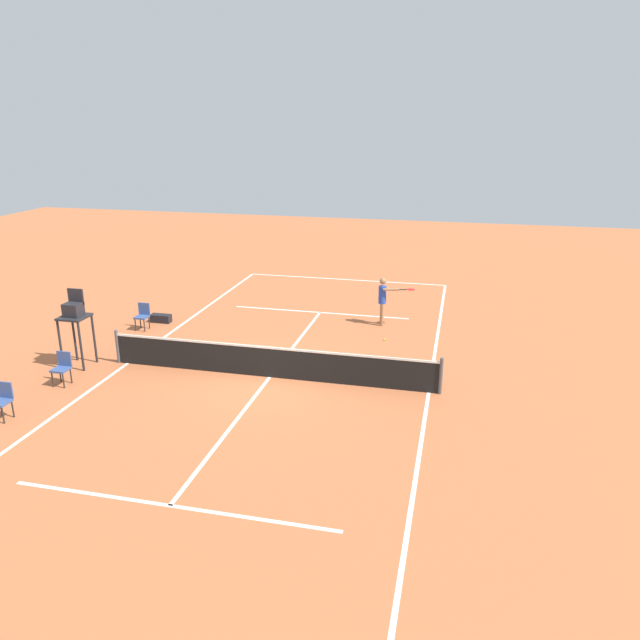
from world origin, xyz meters
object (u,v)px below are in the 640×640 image
at_px(tennis_ball, 385,339).
at_px(courtside_chair_mid, 143,315).
at_px(player_serving, 384,297).
at_px(umpire_chair, 74,316).
at_px(equipment_bag, 161,318).
at_px(courtside_chair_far, 62,367).
at_px(courtside_chair_near, 2,399).

distance_m(tennis_ball, courtside_chair_mid, 8.74).
height_order(tennis_ball, courtside_chair_mid, courtside_chair_mid).
xyz_separation_m(player_serving, umpire_chair, (8.62, 6.00, 0.54)).
xyz_separation_m(courtside_chair_mid, equipment_bag, (-0.25, -0.86, -0.38)).
bearing_deg(courtside_chair_far, courtside_chair_near, 85.72).
xyz_separation_m(courtside_chair_mid, courtside_chair_far, (-0.16, 4.90, 0.00)).
bearing_deg(tennis_ball, courtside_chair_near, 42.36).
relative_size(player_serving, courtside_chair_near, 1.88).
bearing_deg(equipment_bag, courtside_chair_near, 88.20).
height_order(player_serving, umpire_chair, umpire_chair).
bearing_deg(umpire_chair, courtside_chair_near, 93.33).
distance_m(tennis_ball, courtside_chair_near, 11.77).
distance_m(courtside_chair_near, equipment_bag, 7.97).
height_order(player_serving, courtside_chair_near, player_serving).
height_order(player_serving, courtside_chair_far, player_serving).
height_order(umpire_chair, equipment_bag, umpire_chair).
xyz_separation_m(courtside_chair_near, courtside_chair_far, (-0.16, -2.20, 0.00)).
bearing_deg(equipment_bag, player_serving, -168.87).
xyz_separation_m(umpire_chair, courtside_chair_mid, (-0.21, -3.54, -1.07)).
xyz_separation_m(player_serving, equipment_bag, (8.16, 1.60, -0.92)).
relative_size(courtside_chair_near, courtside_chair_far, 1.00).
bearing_deg(courtside_chair_near, tennis_ball, -137.64).
relative_size(courtside_chair_mid, courtside_chair_far, 1.00).
distance_m(courtside_chair_mid, courtside_chair_far, 4.90).
relative_size(tennis_ball, courtside_chair_far, 0.07).
height_order(courtside_chair_mid, equipment_bag, courtside_chair_mid).
xyz_separation_m(tennis_ball, equipment_bag, (8.44, -0.03, 0.12)).
bearing_deg(equipment_bag, courtside_chair_far, 89.15).
relative_size(tennis_ball, courtside_chair_near, 0.07).
bearing_deg(equipment_bag, courtside_chair_mid, 74.05).
relative_size(courtside_chair_mid, equipment_bag, 1.25).
distance_m(tennis_ball, equipment_bag, 8.44).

